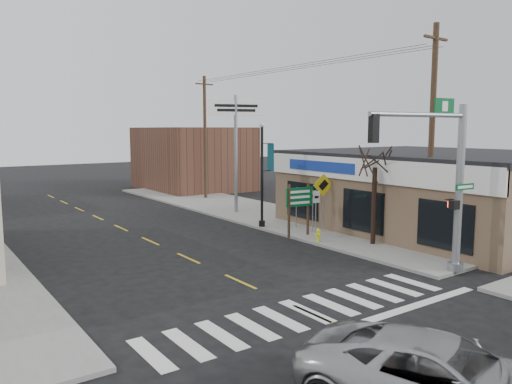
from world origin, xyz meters
TOP-DOWN VIEW (x-y plane):
  - ground at (0.00, 0.00)m, footprint 140.00×140.00m
  - sidewalk_right at (9.00, 13.00)m, footprint 6.00×38.00m
  - center_line at (0.00, 8.00)m, footprint 0.12×56.00m
  - crosswalk at (0.00, 0.40)m, footprint 11.00×2.20m
  - thrift_store at (14.50, 6.00)m, footprint 12.00×14.00m
  - bldg_distant_right at (12.00, 30.00)m, footprint 8.00×10.00m
  - suv at (-1.57, -5.29)m, footprint 4.39×6.01m
  - traffic_signal_pole at (6.44, 0.11)m, footprint 5.06×0.39m
  - guide_sign at (6.30, 8.21)m, footprint 1.51×0.13m
  - fire_hydrant at (6.30, 6.79)m, footprint 0.19×0.19m
  - ped_crossing_sign at (8.07, 8.41)m, footprint 1.18×0.08m
  - lamp_post at (6.36, 11.36)m, footprint 0.74×0.58m
  - dance_center_sign at (7.80, 16.29)m, footprint 3.51×0.22m
  - bare_tree at (8.09, 4.98)m, footprint 2.68×2.68m
  - shrub_front at (9.26, 1.77)m, footprint 1.30×1.30m
  - shrub_back at (10.27, 5.97)m, footprint 1.11×1.11m
  - utility_pole_near at (9.50, 3.04)m, footprint 1.71×0.26m
  - utility_pole_far at (9.50, 23.26)m, footprint 1.62×0.24m

SIDE VIEW (x-z plane):
  - ground at x=0.00m, z-range 0.00..0.00m
  - center_line at x=0.00m, z-range 0.00..0.01m
  - crosswalk at x=0.00m, z-range 0.00..0.01m
  - sidewalk_right at x=9.00m, z-range 0.00..0.13m
  - fire_hydrant at x=6.30m, z-range 0.16..0.77m
  - shrub_back at x=10.27m, z-range 0.13..0.96m
  - shrub_front at x=9.26m, z-range 0.13..1.11m
  - suv at x=-1.57m, z-range 0.00..1.52m
  - guide_sign at x=6.30m, z-range 0.53..3.18m
  - thrift_store at x=14.50m, z-range 0.00..4.00m
  - ped_crossing_sign at x=8.07m, z-range 0.67..3.71m
  - bldg_distant_right at x=12.00m, z-range 0.00..5.60m
  - lamp_post at x=6.36m, z-range 0.59..6.29m
  - traffic_signal_pole at x=6.44m, z-range 0.74..7.15m
  - bare_tree at x=8.09m, z-range 1.67..7.02m
  - utility_pole_far at x=9.50m, z-range 0.25..9.58m
  - utility_pole_near at x=9.50m, z-range 0.26..10.11m
  - dance_center_sign at x=7.80m, z-range 1.95..9.41m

